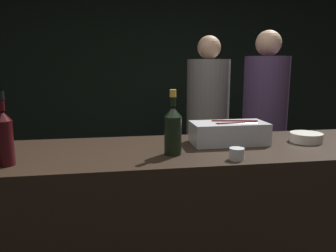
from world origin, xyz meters
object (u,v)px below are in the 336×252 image
Objects in this scene: candle_votive at (237,154)px; person_blond_tee at (264,125)px; person_in_hoodie at (207,122)px; champagne_bottle at (173,129)px; ice_bin_with_bottles at (230,132)px; bowl_white at (306,137)px; red_wine_bottle_black_foil at (4,136)px.

person_blond_tee is (0.68, 1.12, -0.08)m from candle_votive.
person_in_hoodie is at bearing -40.88° from person_blond_tee.
champagne_bottle reaches higher than candle_votive.
ice_bin_with_bottles is 0.46m from bowl_white.
candle_votive is (-0.54, -0.29, 0.00)m from bowl_white.
bowl_white is 1.63m from red_wine_bottle_black_foil.
person_in_hoodie reaches higher than bowl_white.
person_in_hoodie reaches higher than candle_votive.
champagne_bottle is at bearing -153.82° from ice_bin_with_bottles.
person_in_hoodie reaches higher than champagne_bottle.
champagne_bottle is at bearing 44.63° from person_blond_tee.
person_in_hoodie is at bearing 80.18° from ice_bin_with_bottles.
person_blond_tee is (0.60, 0.80, -0.12)m from ice_bin_with_bottles.
person_in_hoodie is at bearing 79.19° from candle_votive.
ice_bin_with_bottles is 1.00m from person_blond_tee.
bowl_white is 2.56× the size of candle_votive.
champagne_bottle reaches higher than ice_bin_with_bottles.
red_wine_bottle_black_foil is 0.19× the size of person_blond_tee.
candle_votive is 0.04× the size of person_blond_tee.
red_wine_bottle_black_foil is at bearing 175.30° from candle_votive.
bowl_white is at bearing 165.92° from person_in_hoodie.
candle_votive is 1.32m from person_blond_tee.
red_wine_bottle_black_foil reaches higher than candle_votive.
person_blond_tee is (1.75, 1.04, -0.19)m from red_wine_bottle_black_foil.
candle_votive is at bearing -27.15° from champagne_bottle.
person_blond_tee is (0.97, 0.98, -0.19)m from champagne_bottle.
red_wine_bottle_black_foil is 1.02× the size of champagne_bottle.
red_wine_bottle_black_foil is (-1.07, 0.09, 0.11)m from candle_votive.
ice_bin_with_bottles is 2.31× the size of bowl_white.
red_wine_bottle_black_foil is (-1.62, -0.20, 0.11)m from bowl_white.
person_in_hoodie is (1.35, 1.37, -0.21)m from red_wine_bottle_black_foil.
ice_bin_with_bottles reaches higher than candle_votive.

